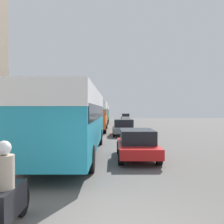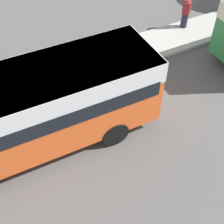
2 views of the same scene
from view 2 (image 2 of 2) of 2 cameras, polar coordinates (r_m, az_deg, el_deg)
The scene contains 2 objects.
bus_following at distance 10.12m, azimuth -17.26°, elevation 0.31°, with size 2.51×9.39×3.05m.
pedestrian_walking_away at distance 16.93m, azimuth 13.34°, elevation 17.29°, with size 0.42×0.42×1.60m.
Camera 2 is at (5.55, 21.81, 9.00)m, focal length 50.00 mm.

